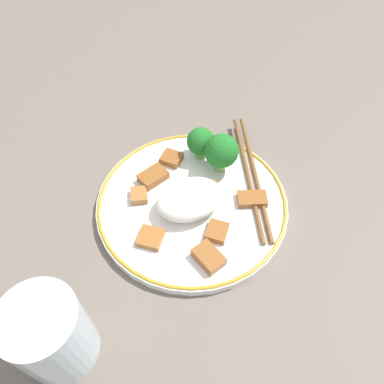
{
  "coord_description": "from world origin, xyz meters",
  "views": [
    {
      "loc": [
        -0.11,
        -0.28,
        0.42
      ],
      "look_at": [
        0.0,
        0.0,
        0.03
      ],
      "focal_mm": 35.0,
      "sensor_mm": 36.0,
      "label": 1
    }
  ],
  "objects_px": {
    "broccoli_back_left": "(221,151)",
    "chopsticks": "(251,174)",
    "drinking_glass": "(51,335)",
    "plate": "(192,203)",
    "broccoli_back_center": "(201,142)"
  },
  "relations": [
    {
      "from": "broccoli_back_left",
      "to": "broccoli_back_center",
      "type": "relative_size",
      "value": 1.21
    },
    {
      "from": "chopsticks",
      "to": "drinking_glass",
      "type": "relative_size",
      "value": 2.24
    },
    {
      "from": "plate",
      "to": "broccoli_back_left",
      "type": "relative_size",
      "value": 4.31
    },
    {
      "from": "broccoli_back_center",
      "to": "chopsticks",
      "type": "relative_size",
      "value": 0.22
    },
    {
      "from": "broccoli_back_left",
      "to": "chopsticks",
      "type": "bearing_deg",
      "value": -39.14
    },
    {
      "from": "plate",
      "to": "chopsticks",
      "type": "height_order",
      "value": "chopsticks"
    },
    {
      "from": "broccoli_back_left",
      "to": "chopsticks",
      "type": "relative_size",
      "value": 0.27
    },
    {
      "from": "broccoli_back_left",
      "to": "chopsticks",
      "type": "height_order",
      "value": "broccoli_back_left"
    },
    {
      "from": "chopsticks",
      "to": "drinking_glass",
      "type": "height_order",
      "value": "drinking_glass"
    },
    {
      "from": "broccoli_back_left",
      "to": "chopsticks",
      "type": "xyz_separation_m",
      "value": [
        0.04,
        -0.03,
        -0.03
      ]
    },
    {
      "from": "plate",
      "to": "broccoli_back_center",
      "type": "xyz_separation_m",
      "value": [
        0.04,
        0.07,
        0.03
      ]
    },
    {
      "from": "drinking_glass",
      "to": "plate",
      "type": "bearing_deg",
      "value": 31.88
    },
    {
      "from": "broccoli_back_left",
      "to": "chopsticks",
      "type": "distance_m",
      "value": 0.06
    },
    {
      "from": "chopsticks",
      "to": "drinking_glass",
      "type": "distance_m",
      "value": 0.32
    },
    {
      "from": "broccoli_back_left",
      "to": "drinking_glass",
      "type": "relative_size",
      "value": 0.6
    }
  ]
}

